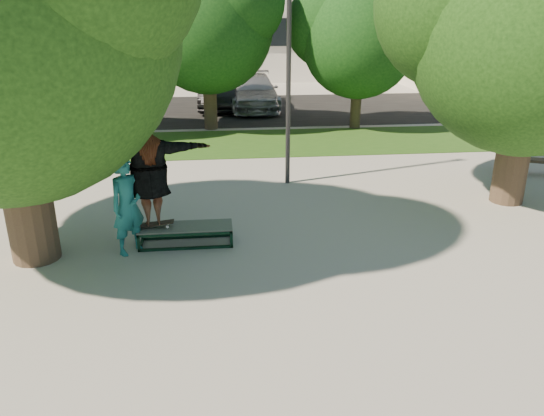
{
  "coord_description": "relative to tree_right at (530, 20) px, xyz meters",
  "views": [
    {
      "loc": [
        -0.85,
        -8.25,
        4.32
      ],
      "look_at": [
        0.11,
        0.6,
        0.96
      ],
      "focal_mm": 35.0,
      "sensor_mm": 36.0,
      "label": 1
    }
  ],
  "objects": [
    {
      "name": "ground",
      "position": [
        -5.92,
        -3.08,
        -4.09
      ],
      "size": [
        120.0,
        120.0,
        0.0
      ],
      "primitive_type": "plane",
      "color": "#A7A299",
      "rests_on": "ground"
    },
    {
      "name": "grass_strip",
      "position": [
        -4.92,
        6.42,
        -4.08
      ],
      "size": [
        30.0,
        4.0,
        0.02
      ],
      "primitive_type": "cube",
      "color": "#204915",
      "rests_on": "ground"
    },
    {
      "name": "asphalt_strip",
      "position": [
        -5.92,
        12.92,
        -4.09
      ],
      "size": [
        40.0,
        8.0,
        0.01
      ],
      "primitive_type": "cube",
      "color": "black",
      "rests_on": "ground"
    },
    {
      "name": "tree_right",
      "position": [
        0.0,
        0.0,
        0.0
      ],
      "size": [
        6.24,
        5.33,
        6.51
      ],
      "color": "#38281E",
      "rests_on": "ground"
    },
    {
      "name": "bg_tree_left",
      "position": [
        -12.49,
        7.99,
        -0.36
      ],
      "size": [
        5.28,
        4.51,
        5.77
      ],
      "color": "#38281E",
      "rests_on": "ground"
    },
    {
      "name": "bg_tree_mid",
      "position": [
        -6.99,
        8.99,
        -0.08
      ],
      "size": [
        5.76,
        4.92,
        6.24
      ],
      "color": "#38281E",
      "rests_on": "ground"
    },
    {
      "name": "bg_tree_right",
      "position": [
        -1.48,
        8.48,
        -0.6
      ],
      "size": [
        5.04,
        4.31,
        5.43
      ],
      "color": "#38281E",
      "rests_on": "ground"
    },
    {
      "name": "lamppost",
      "position": [
        -4.92,
        1.92,
        -0.94
      ],
      "size": [
        0.25,
        0.15,
        6.11
      ],
      "color": "#2D2D30",
      "rests_on": "ground"
    },
    {
      "name": "side_building",
      "position": [
        12.08,
        18.92,
        -0.09
      ],
      "size": [
        15.0,
        10.0,
        8.0
      ],
      "primitive_type": "cube",
      "color": "beige",
      "rests_on": "ground"
    },
    {
      "name": "grind_box",
      "position": [
        -7.41,
        -1.73,
        -3.9
      ],
      "size": [
        1.8,
        0.6,
        0.38
      ],
      "color": "black",
      "rests_on": "ground"
    },
    {
      "name": "skater_rig",
      "position": [
        -8.02,
        -1.73,
        -2.7
      ],
      "size": [
        2.39,
        1.11,
        1.96
      ],
      "rotation": [
        0.0,
        0.0,
        3.36
      ],
      "color": "white",
      "rests_on": "grind_box"
    },
    {
      "name": "bystander",
      "position": [
        -8.42,
        -2.0,
        -3.16
      ],
      "size": [
        0.8,
        0.79,
        1.86
      ],
      "primitive_type": "imported",
      "rotation": [
        0.0,
        0.0,
        0.74
      ],
      "color": "#1B6969",
      "rests_on": "ground"
    },
    {
      "name": "car_silver_a",
      "position": [
        -10.75,
        11.62,
        -3.43
      ],
      "size": [
        2.04,
        4.08,
        1.33
      ],
      "primitive_type": "imported",
      "rotation": [
        0.0,
        0.0,
        -0.12
      ],
      "color": "silver",
      "rests_on": "asphalt_strip"
    },
    {
      "name": "car_dark",
      "position": [
        -6.55,
        13.42,
        -3.34
      ],
      "size": [
        1.88,
        4.66,
        1.51
      ],
      "primitive_type": "imported",
      "rotation": [
        0.0,
        0.0,
        -0.06
      ],
      "color": "black",
      "rests_on": "asphalt_strip"
    },
    {
      "name": "car_grey",
      "position": [
        -6.14,
        13.42,
        -3.45
      ],
      "size": [
        2.22,
        4.69,
        1.29
      ],
      "primitive_type": "imported",
      "rotation": [
        0.0,
        0.0,
        -0.02
      ],
      "color": "#5B5B60",
      "rests_on": "asphalt_strip"
    },
    {
      "name": "car_silver_b",
      "position": [
        -4.95,
        13.11,
        -3.34
      ],
      "size": [
        2.2,
        5.25,
        1.51
      ],
      "primitive_type": "imported",
      "rotation": [
        0.0,
        0.0,
        -0.01
      ],
      "color": "#A2A1A6",
      "rests_on": "asphalt_strip"
    }
  ]
}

